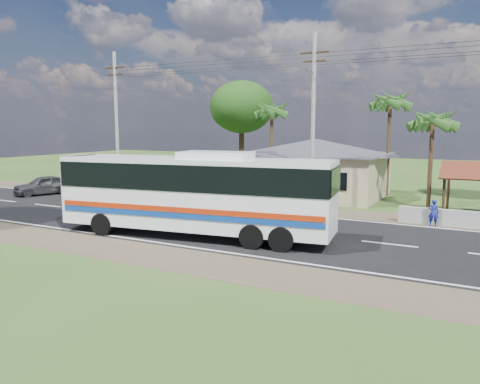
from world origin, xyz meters
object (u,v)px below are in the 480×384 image
object	(u,v)px
motorcycle	(302,203)
person	(433,213)
coach_bus	(195,188)
small_car	(44,185)

from	to	relation	value
motorcycle	person	size ratio (longest dim) A/B	1.11
person	coach_bus	bearing A→B (deg)	42.28
small_car	person	bearing A→B (deg)	26.44
coach_bus	person	xyz separation A→B (m)	(10.05, 8.03, -1.65)
person	small_car	xyz separation A→B (m)	(-28.39, -1.69, 0.02)
coach_bus	small_car	distance (m)	19.48
coach_bus	motorcycle	world-z (taller)	coach_bus
coach_bus	person	size ratio (longest dim) A/B	9.29
coach_bus	person	world-z (taller)	coach_bus
person	small_car	world-z (taller)	small_car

